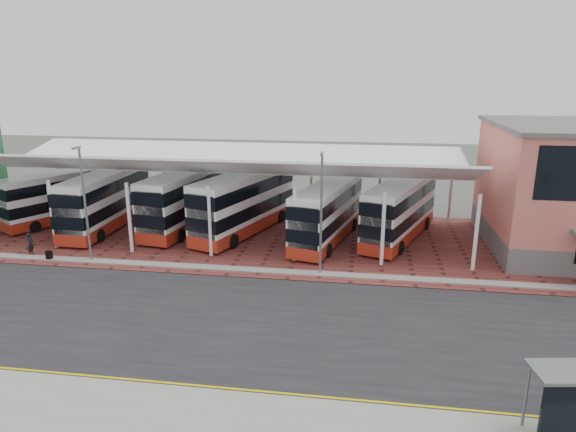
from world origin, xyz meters
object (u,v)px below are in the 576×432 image
bus_1 (106,201)px  bus_4 (327,213)px  bus_3 (244,203)px  pedestrian (30,244)px  bus_5 (400,211)px  bus_2 (187,199)px  bus_0 (63,197)px

bus_1 → bus_4: size_ratio=1.03×
bus_3 → pedestrian: size_ratio=7.08×
pedestrian → bus_4: bearing=-85.4°
bus_3 → bus_5: size_ratio=1.07×
bus_2 → bus_5: bearing=7.4°
bus_2 → bus_5: (17.42, -0.51, -0.13)m
bus_1 → bus_2: bearing=11.2°
bus_2 → bus_4: (11.87, -1.88, -0.18)m
bus_0 → bus_2: bearing=28.1°
bus_2 → bus_4: bus_2 is taller
bus_4 → pedestrian: bus_4 is taller
bus_0 → pedestrian: bearing=-44.7°
bus_0 → bus_3: 16.39m
bus_1 → bus_2: size_ratio=0.95×
bus_0 → bus_5: (28.73, -0.68, 0.12)m
bus_5 → bus_1: bearing=-157.3°
bus_1 → pedestrian: (-2.20, -7.10, -1.48)m
bus_3 → pedestrian: bearing=-132.1°
pedestrian → bus_5: bearing=-86.1°
bus_1 → bus_3: (11.69, 0.54, 0.09)m
bus_0 → pedestrian: (2.47, -8.46, -1.30)m
bus_0 → bus_2: bus_2 is taller
bus_5 → pedestrian: bearing=-142.5°
bus_3 → bus_2: bearing=-168.2°
bus_5 → bus_0: bearing=-160.3°
bus_0 → bus_1: bus_1 is taller
bus_0 → bus_1: (4.67, -1.37, 0.18)m
bus_0 → pedestrian: 8.91m
pedestrian → bus_3: bearing=-73.8°
bus_0 → bus_4: (23.18, -2.05, 0.07)m
bus_1 → bus_5: bus_1 is taller
bus_4 → pedestrian: bearing=-148.9°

